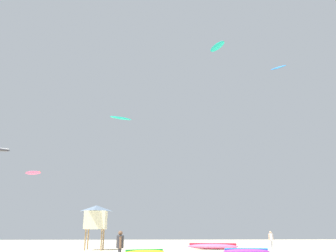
# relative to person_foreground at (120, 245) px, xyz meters

# --- Properties ---
(person_foreground) EXTENTS (0.39, 0.57, 1.73)m
(person_foreground) POSITION_rel_person_foreground_xyz_m (0.00, 0.00, 0.00)
(person_foreground) COLOR #2D2D33
(person_foreground) RESTS_ON ground
(person_midground) EXTENTS (0.54, 0.39, 1.74)m
(person_midground) POSITION_rel_person_foreground_xyz_m (14.08, 16.71, 0.00)
(person_midground) COLOR silver
(person_midground) RESTS_ON ground
(kite_grounded_near) EXTENTS (3.45, 2.20, 0.42)m
(kite_grounded_near) POSITION_rel_person_foreground_xyz_m (1.23, 8.57, -0.82)
(kite_grounded_near) COLOR yellow
(kite_grounded_near) RESTS_ON ground
(kite_grounded_mid) EXTENTS (3.78, 1.58, 0.44)m
(kite_grounded_mid) POSITION_rel_person_foreground_xyz_m (9.25, 9.03, -0.80)
(kite_grounded_mid) COLOR purple
(kite_grounded_mid) RESTS_ON ground
(kite_grounded_far) EXTENTS (5.26, 2.93, 0.60)m
(kite_grounded_far) POSITION_rel_person_foreground_xyz_m (7.89, 16.08, -0.72)
(kite_grounded_far) COLOR #E5598C
(kite_grounded_far) RESTS_ON ground
(lifeguard_tower) EXTENTS (2.30, 2.30, 4.15)m
(lifeguard_tower) POSITION_rel_person_foreground_xyz_m (-3.64, 15.44, 2.04)
(lifeguard_tower) COLOR #8C704C
(lifeguard_tower) RESTS_ON ground
(kite_aloft_0) EXTENTS (2.74, 1.58, 0.61)m
(kite_aloft_0) POSITION_rel_person_foreground_xyz_m (-15.50, 31.01, 8.89)
(kite_aloft_0) COLOR #E5598C
(kite_aloft_1) EXTENTS (2.44, 2.30, 0.63)m
(kite_aloft_1) POSITION_rel_person_foreground_xyz_m (22.75, 30.24, 26.77)
(kite_aloft_1) COLOR blue
(kite_aloft_3) EXTENTS (2.16, 3.13, 0.78)m
(kite_aloft_3) POSITION_rel_person_foreground_xyz_m (10.96, 23.03, 26.02)
(kite_aloft_3) COLOR #19B29E
(kite_aloft_4) EXTENTS (2.26, 1.46, 0.31)m
(kite_aloft_4) POSITION_rel_person_foreground_xyz_m (-1.37, 12.19, 11.19)
(kite_aloft_4) COLOR #19B29E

